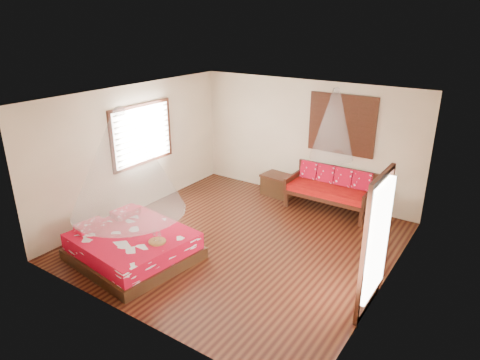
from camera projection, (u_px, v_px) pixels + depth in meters
The scene contains 10 objects.
room at pixel (240, 174), 7.86m from camera, with size 5.54×5.54×2.84m.
bed at pixel (133, 246), 7.70m from camera, with size 2.19×2.02×0.63m.
daybed at pixel (331, 188), 9.58m from camera, with size 1.89×0.84×0.97m.
storage_chest at pixel (278, 185), 10.45m from camera, with size 0.79×0.61×0.51m.
shutter_panel at pixel (342, 125), 9.34m from camera, with size 1.52×0.06×1.32m.
window_left at pixel (142, 135), 9.33m from camera, with size 0.10×1.74×1.34m.
glazed_door at pixel (374, 245), 6.10m from camera, with size 0.08×1.02×2.16m.
wine_tray at pixel (157, 239), 7.29m from camera, with size 0.30×0.30×0.24m.
mosquito_net_main at pixel (125, 162), 7.11m from camera, with size 1.95×1.95×1.80m, color white.
mosquito_net_daybed at pixel (334, 124), 8.94m from camera, with size 0.93×0.93×1.50m, color white.
Camera 1 is at (4.13, -6.11, 4.13)m, focal length 32.00 mm.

